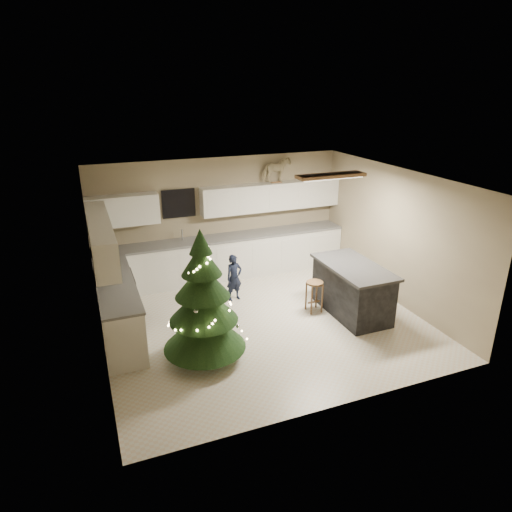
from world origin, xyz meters
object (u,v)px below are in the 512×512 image
object	(u,v)px
toddler	(234,278)
rocking_horse	(276,170)
christmas_tree	(203,307)
island	(352,289)
bar_stool	(314,289)

from	to	relation	value
toddler	rocking_horse	bearing A→B (deg)	30.21
rocking_horse	christmas_tree	bearing A→B (deg)	129.45
christmas_tree	toddler	bearing A→B (deg)	58.26
island	christmas_tree	world-z (taller)	christmas_tree
island	bar_stool	bearing A→B (deg)	153.82
island	christmas_tree	distance (m)	3.01
island	rocking_horse	xyz separation A→B (m)	(-0.41, 2.60, 1.80)
bar_stool	rocking_horse	bearing A→B (deg)	84.86
toddler	rocking_horse	distance (m)	2.64
bar_stool	rocking_horse	distance (m)	2.94
bar_stool	toddler	xyz separation A→B (m)	(-1.23, 1.02, 0.02)
bar_stool	toddler	distance (m)	1.60
bar_stool	christmas_tree	distance (m)	2.48
bar_stool	christmas_tree	bearing A→B (deg)	-162.14
island	toddler	size ratio (longest dim) A/B	1.81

